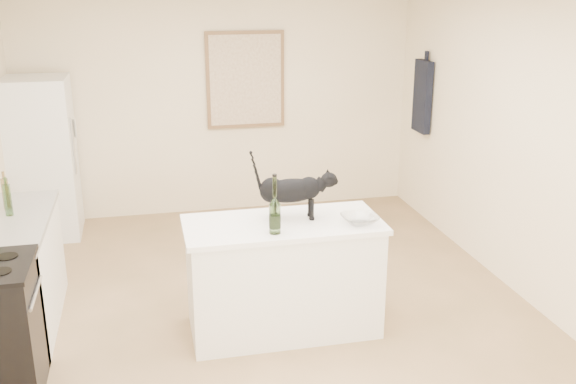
# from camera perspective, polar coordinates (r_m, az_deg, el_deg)

# --- Properties ---
(floor) EXTENTS (5.50, 5.50, 0.00)m
(floor) POSITION_cam_1_polar(r_m,az_deg,el_deg) (5.49, -1.91, -10.82)
(floor) COLOR #A57F58
(floor) RESTS_ON ground
(wall_back) EXTENTS (4.50, 0.00, 4.50)m
(wall_back) POSITION_cam_1_polar(r_m,az_deg,el_deg) (7.65, -5.96, 7.78)
(wall_back) COLOR #F7E5BF
(wall_back) RESTS_ON ground
(wall_front) EXTENTS (4.50, 0.00, 4.50)m
(wall_front) POSITION_cam_1_polar(r_m,az_deg,el_deg) (2.55, 9.97, -14.15)
(wall_front) COLOR #F7E5BF
(wall_front) RESTS_ON ground
(wall_right) EXTENTS (0.00, 5.50, 5.50)m
(wall_right) POSITION_cam_1_polar(r_m,az_deg,el_deg) (5.83, 20.27, 3.54)
(wall_right) COLOR #F7E5BF
(wall_right) RESTS_ON ground
(island_base) EXTENTS (1.44, 0.67, 0.86)m
(island_base) POSITION_cam_1_polar(r_m,az_deg,el_deg) (5.13, -0.42, -7.55)
(island_base) COLOR white
(island_base) RESTS_ON floor
(island_top) EXTENTS (1.50, 0.70, 0.04)m
(island_top) POSITION_cam_1_polar(r_m,az_deg,el_deg) (4.96, -0.44, -2.85)
(island_top) COLOR white
(island_top) RESTS_ON island_base
(left_cabinets) EXTENTS (0.60, 1.40, 0.86)m
(left_cabinets) POSITION_cam_1_polar(r_m,az_deg,el_deg) (5.59, -22.75, -6.82)
(left_cabinets) COLOR white
(left_cabinets) RESTS_ON floor
(left_countertop) EXTENTS (0.62, 1.44, 0.04)m
(left_countertop) POSITION_cam_1_polar(r_m,az_deg,el_deg) (5.43, -23.32, -2.49)
(left_countertop) COLOR gray
(left_countertop) RESTS_ON left_cabinets
(fridge) EXTENTS (0.68, 0.68, 1.70)m
(fridge) POSITION_cam_1_polar(r_m,az_deg,el_deg) (7.38, -20.67, 2.75)
(fridge) COLOR white
(fridge) RESTS_ON floor
(artwork_frame) EXTENTS (0.90, 0.03, 1.10)m
(artwork_frame) POSITION_cam_1_polar(r_m,az_deg,el_deg) (7.62, -3.72, 9.71)
(artwork_frame) COLOR brown
(artwork_frame) RESTS_ON wall_back
(artwork_canvas) EXTENTS (0.82, 0.00, 1.02)m
(artwork_canvas) POSITION_cam_1_polar(r_m,az_deg,el_deg) (7.60, -3.70, 9.69)
(artwork_canvas) COLOR beige
(artwork_canvas) RESTS_ON wall_back
(hanging_garment) EXTENTS (0.08, 0.34, 0.80)m
(hanging_garment) POSITION_cam_1_polar(r_m,az_deg,el_deg) (7.54, 11.62, 8.14)
(hanging_garment) COLOR black
(hanging_garment) RESTS_ON wall_right
(black_cat) EXTENTS (0.59, 0.22, 0.41)m
(black_cat) POSITION_cam_1_polar(r_m,az_deg,el_deg) (4.95, 0.25, -0.14)
(black_cat) COLOR black
(black_cat) RESTS_ON island_top
(wine_bottle) EXTENTS (0.09, 0.09, 0.39)m
(wine_bottle) POSITION_cam_1_polar(r_m,az_deg,el_deg) (4.67, -1.16, -1.37)
(wine_bottle) COLOR #355622
(wine_bottle) RESTS_ON island_top
(glass_bowl) EXTENTS (0.30, 0.30, 0.07)m
(glass_bowl) POSITION_cam_1_polar(r_m,az_deg,el_deg) (4.94, 6.25, -2.39)
(glass_bowl) COLOR white
(glass_bowl) RESTS_ON island_top
(fridge_paper) EXTENTS (0.06, 0.14, 0.19)m
(fridge_paper) POSITION_cam_1_polar(r_m,az_deg,el_deg) (7.39, -18.14, 5.31)
(fridge_paper) COLOR white
(fridge_paper) RESTS_ON fridge
(counter_bottle_cluster) EXTENTS (0.12, 0.50, 0.29)m
(counter_bottle_cluster) POSITION_cam_1_polar(r_m,az_deg,el_deg) (5.44, -23.67, -0.80)
(counter_bottle_cluster) COLOR #1C541D
(counter_bottle_cluster) RESTS_ON left_countertop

